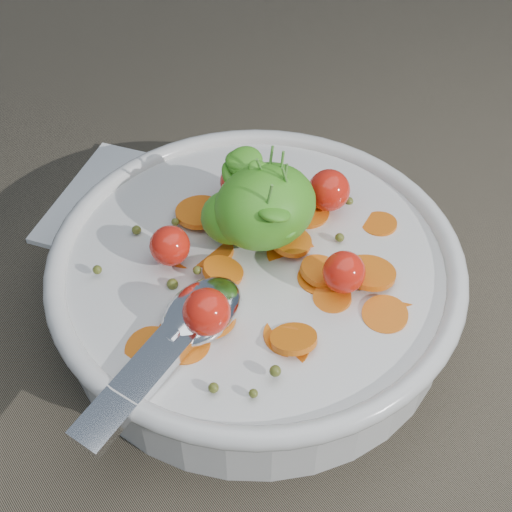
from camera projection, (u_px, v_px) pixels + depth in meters
ground at (265, 307)px, 0.57m from camera, size 6.00×6.00×0.00m
bowl at (256, 278)px, 0.54m from camera, size 0.33×0.31×0.13m
napkin at (128, 204)px, 0.65m from camera, size 0.19×0.18×0.01m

